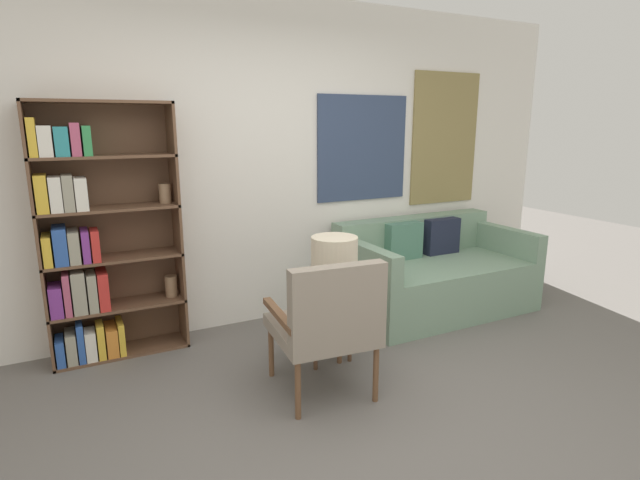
{
  "coord_description": "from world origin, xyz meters",
  "views": [
    {
      "loc": [
        -1.4,
        -1.94,
        1.69
      ],
      "look_at": [
        0.13,
        1.06,
        0.9
      ],
      "focal_mm": 28.0,
      "sensor_mm": 36.0,
      "label": 1
    }
  ],
  "objects": [
    {
      "name": "side_table",
      "position": [
        0.17,
        1.02,
        0.45
      ],
      "size": [
        0.53,
        0.53,
        0.51
      ],
      "color": "brown",
      "rests_on": "ground_plane"
    },
    {
      "name": "couch",
      "position": [
        1.55,
        1.53,
        0.32
      ],
      "size": [
        1.7,
        0.95,
        0.81
      ],
      "color": "gray",
      "rests_on": "ground_plane"
    },
    {
      "name": "table_lamp",
      "position": [
        0.18,
        0.95,
        0.79
      ],
      "size": [
        0.32,
        0.32,
        0.44
      ],
      "color": "#2D2D33",
      "rests_on": "side_table"
    },
    {
      "name": "wall_back",
      "position": [
        0.05,
        2.03,
        1.36
      ],
      "size": [
        6.4,
        0.08,
        2.7
      ],
      "color": "white",
      "rests_on": "ground_plane"
    },
    {
      "name": "ground_plane",
      "position": [
        0.0,
        0.0,
        0.0
      ],
      "size": [
        14.0,
        14.0,
        0.0
      ],
      "primitive_type": "plane",
      "color": "#66605B"
    },
    {
      "name": "armchair",
      "position": [
        -0.06,
        0.58,
        0.53
      ],
      "size": [
        0.65,
        0.68,
        0.9
      ],
      "color": "brown",
      "rests_on": "ground_plane"
    },
    {
      "name": "bookshelf",
      "position": [
        -1.27,
        1.85,
        0.85
      ],
      "size": [
        0.94,
        0.3,
        1.84
      ],
      "color": "brown",
      "rests_on": "ground_plane"
    }
  ]
}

